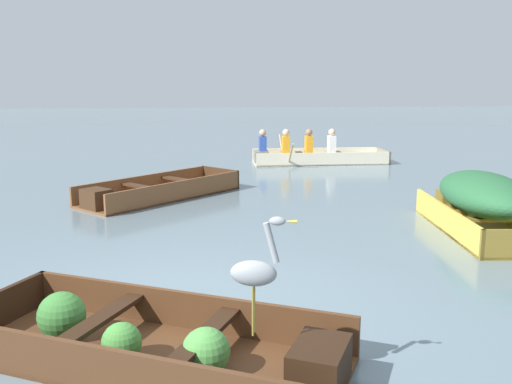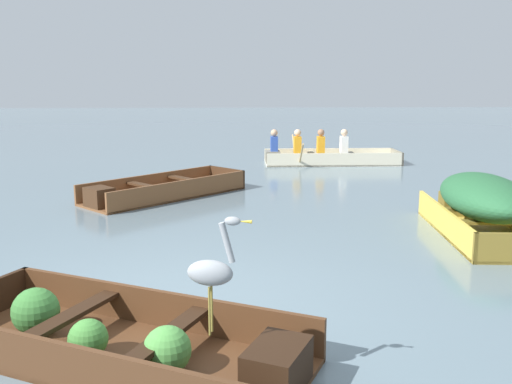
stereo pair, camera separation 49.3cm
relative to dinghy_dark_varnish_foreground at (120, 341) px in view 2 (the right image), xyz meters
The scene contains 6 objects.
ground_plane 1.01m from the dinghy_dark_varnish_foreground, 78.29° to the left, with size 80.00×80.00×0.00m, color slate.
dinghy_dark_varnish_foreground is the anchor object (origin of this frame).
skiff_wooden_brown_near_moored 6.29m from the dinghy_dark_varnish_foreground, 94.31° to the left, with size 3.01×2.97×0.37m.
skiff_yellow_mid_moored 5.62m from the dinghy_dark_varnish_foreground, 38.29° to the left, with size 1.30×2.70×0.87m.
rowboat_cream_with_crew 11.00m from the dinghy_dark_varnish_foreground, 72.93° to the left, with size 3.49×2.35×0.91m.
heron_on_dinghy 1.18m from the dinghy_dark_varnish_foreground, 34.10° to the right, with size 0.46×0.21×0.84m.
Camera 2 is at (0.70, -5.18, 2.17)m, focal length 40.00 mm.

